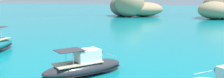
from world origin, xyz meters
The scene contains 3 objects.
islet_large centered at (-11.39, 68.59, 3.14)m, with size 20.59×17.79×8.38m.
islet_small centered at (14.80, 69.00, 2.92)m, with size 17.22×16.87×6.98m.
motorboat_charcoal centered at (-0.40, 10.97, 0.66)m, with size 5.55×6.38×2.05m.
Camera 1 is at (7.19, -4.76, 5.74)m, focal length 38.35 mm.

